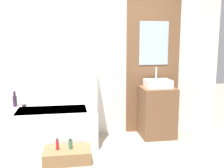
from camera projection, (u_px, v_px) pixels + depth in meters
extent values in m
cube|color=silver|center=(101.00, 58.00, 4.39)|extent=(4.20, 0.06, 2.60)
cube|color=brown|center=(153.00, 58.00, 4.48)|extent=(0.93, 0.03, 2.60)
cube|color=#9EB2C6|center=(154.00, 43.00, 4.42)|extent=(0.51, 0.01, 0.73)
cube|color=white|center=(53.00, 127.00, 4.03)|extent=(1.34, 0.73, 0.55)
cube|color=silver|center=(52.00, 110.00, 3.98)|extent=(1.04, 0.51, 0.01)
cube|color=silver|center=(94.00, 73.00, 3.90)|extent=(0.01, 0.49, 1.11)
cube|color=olive|center=(67.00, 155.00, 3.49)|extent=(0.62, 0.38, 0.17)
cube|color=brown|center=(157.00, 112.00, 4.36)|extent=(0.55, 0.51, 0.83)
cube|color=white|center=(158.00, 84.00, 4.28)|extent=(0.41, 0.34, 0.13)
cylinder|color=silver|center=(156.00, 73.00, 4.35)|extent=(0.02, 0.02, 0.20)
cylinder|color=#2D1E33|center=(15.00, 101.00, 4.15)|extent=(0.06, 0.06, 0.17)
cylinder|color=#2D1E33|center=(14.00, 94.00, 4.13)|extent=(0.03, 0.03, 0.07)
sphere|color=silver|center=(24.00, 104.00, 4.16)|extent=(0.10, 0.10, 0.10)
cylinder|color=#B21928|center=(57.00, 145.00, 3.45)|extent=(0.04, 0.04, 0.13)
cylinder|color=black|center=(57.00, 140.00, 3.43)|extent=(0.02, 0.02, 0.03)
cylinder|color=#38704C|center=(71.00, 145.00, 3.47)|extent=(0.05, 0.05, 0.11)
cylinder|color=black|center=(70.00, 140.00, 3.46)|extent=(0.03, 0.03, 0.02)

